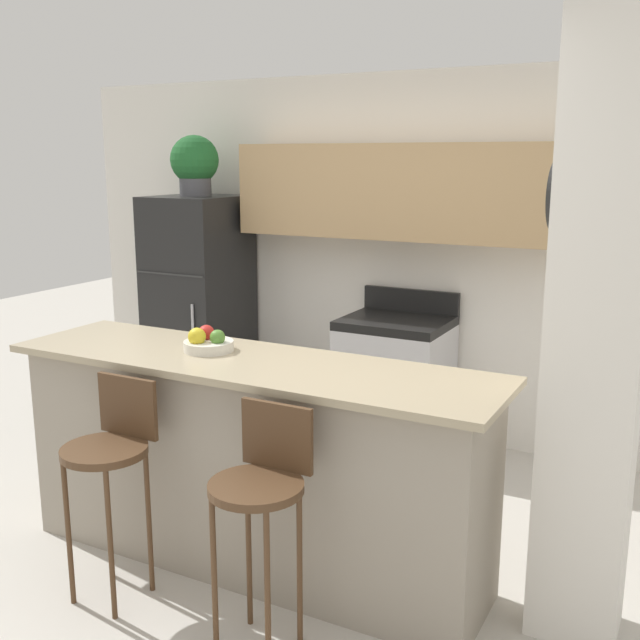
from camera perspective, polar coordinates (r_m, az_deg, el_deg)
The scene contains 11 objects.
ground_plane at distance 3.95m, azimuth -5.17°, elevation -17.79°, with size 14.00×14.00×0.00m, color beige.
wall_back at distance 5.21m, azimuth 7.61°, elevation 6.60°, with size 5.60×0.38×2.55m.
pillar_right at distance 3.15m, azimuth 20.27°, elevation -1.32°, with size 0.38×0.32×2.55m.
counter_bar at distance 3.72m, azimuth -5.33°, elevation -10.75°, with size 2.46×0.67×1.04m.
refrigerator at distance 5.82m, azimuth -9.15°, elevation 0.96°, with size 0.62×0.70×1.69m.
stove_range at distance 5.19m, azimuth 5.71°, elevation -4.75°, with size 0.70×0.60×1.07m.
bar_stool_left at distance 3.51m, azimuth -15.64°, elevation -9.77°, with size 0.38×0.38×1.01m.
bar_stool_right at distance 3.06m, azimuth -4.48°, elevation -12.77°, with size 0.38×0.38×1.01m.
potted_plant_on_fridge at distance 5.71m, azimuth -9.53°, elevation 11.68°, with size 0.36×0.36×0.44m.
fruit_bowl at distance 3.72m, azimuth -8.56°, elevation -1.68°, with size 0.25×0.25×0.12m.
trash_bin at distance 5.51m, azimuth -5.96°, elevation -6.70°, with size 0.28×0.28×0.38m.
Camera 1 is at (1.90, -2.85, 1.98)m, focal length 42.00 mm.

